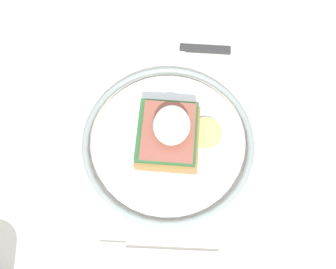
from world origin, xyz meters
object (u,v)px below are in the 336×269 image
object	(u,v)px
plate	(168,142)
sandwich	(169,133)
fork	(152,253)
knife	(185,48)

from	to	relation	value
plate	sandwich	xyz separation A→B (m)	(0.00, -0.00, 0.03)
plate	fork	distance (m)	0.16
knife	fork	bearing A→B (deg)	175.97
plate	knife	world-z (taller)	plate
sandwich	knife	world-z (taller)	sandwich
plate	sandwich	distance (m)	0.03
plate	knife	xyz separation A→B (m)	(0.17, -0.01, -0.01)
fork	sandwich	bearing A→B (deg)	-3.96
sandwich	knife	bearing A→B (deg)	-4.09
plate	knife	distance (m)	0.17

